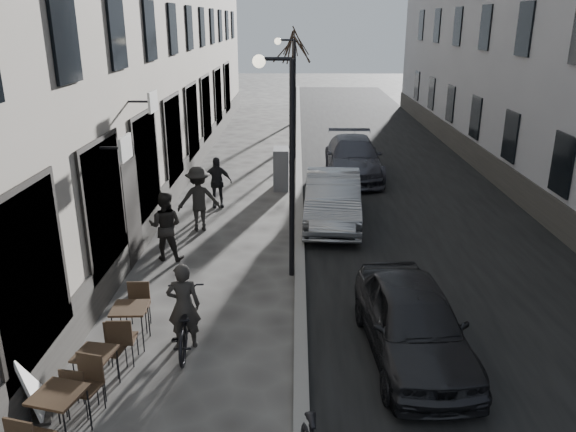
{
  "coord_description": "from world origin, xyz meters",
  "views": [
    {
      "loc": [
        0.1,
        -6.23,
        5.77
      ],
      "look_at": [
        -0.07,
        5.12,
        1.8
      ],
      "focal_mm": 35.0,
      "sensor_mm": 36.0,
      "label": 1
    }
  ],
  "objects_px": {
    "tree_far": "(294,41)",
    "car_mid": "(333,199)",
    "bistro_set_c": "(131,322)",
    "pedestrian_mid": "(199,199)",
    "pedestrian_near": "(166,226)",
    "utility_cabinet": "(281,169)",
    "streetlamp_near": "(284,145)",
    "bistro_set_a": "(60,412)",
    "bistro_set_b": "(97,367)",
    "tree_near": "(293,45)",
    "sign_board": "(33,387)",
    "pedestrian_far": "(217,182)",
    "car_far": "(353,158)",
    "bicycle": "(185,321)",
    "car_near": "(413,322)",
    "streetlamp_far": "(290,85)"
  },
  "relations": [
    {
      "from": "utility_cabinet",
      "to": "bistro_set_a",
      "type": "bearing_deg",
      "value": -102.54
    },
    {
      "from": "utility_cabinet",
      "to": "car_mid",
      "type": "distance_m",
      "value": 3.98
    },
    {
      "from": "car_far",
      "to": "sign_board",
      "type": "bearing_deg",
      "value": -112.87
    },
    {
      "from": "tree_far",
      "to": "pedestrian_near",
      "type": "height_order",
      "value": "tree_far"
    },
    {
      "from": "sign_board",
      "to": "bicycle",
      "type": "height_order",
      "value": "sign_board"
    },
    {
      "from": "bistro_set_a",
      "to": "tree_far",
      "type": "bearing_deg",
      "value": 97.35
    },
    {
      "from": "tree_near",
      "to": "car_far",
      "type": "distance_m",
      "value": 7.52
    },
    {
      "from": "bistro_set_b",
      "to": "bicycle",
      "type": "height_order",
      "value": "bicycle"
    },
    {
      "from": "utility_cabinet",
      "to": "streetlamp_near",
      "type": "bearing_deg",
      "value": -88.19
    },
    {
      "from": "utility_cabinet",
      "to": "car_mid",
      "type": "height_order",
      "value": "car_mid"
    },
    {
      "from": "streetlamp_far",
      "to": "tree_near",
      "type": "relative_size",
      "value": 0.89
    },
    {
      "from": "utility_cabinet",
      "to": "bicycle",
      "type": "height_order",
      "value": "utility_cabinet"
    },
    {
      "from": "bistro_set_a",
      "to": "utility_cabinet",
      "type": "height_order",
      "value": "utility_cabinet"
    },
    {
      "from": "pedestrian_near",
      "to": "car_near",
      "type": "bearing_deg",
      "value": 146.26
    },
    {
      "from": "bistro_set_c",
      "to": "pedestrian_mid",
      "type": "distance_m",
      "value": 6.14
    },
    {
      "from": "bistro_set_c",
      "to": "car_near",
      "type": "xyz_separation_m",
      "value": [
        5.15,
        -0.3,
        0.22
      ]
    },
    {
      "from": "streetlamp_far",
      "to": "tree_near",
      "type": "bearing_deg",
      "value": 88.62
    },
    {
      "from": "bicycle",
      "to": "car_near",
      "type": "relative_size",
      "value": 0.48
    },
    {
      "from": "bistro_set_a",
      "to": "pedestrian_mid",
      "type": "height_order",
      "value": "pedestrian_mid"
    },
    {
      "from": "bistro_set_c",
      "to": "pedestrian_mid",
      "type": "xyz_separation_m",
      "value": [
        0.27,
        6.12,
        0.47
      ]
    },
    {
      "from": "utility_cabinet",
      "to": "pedestrian_far",
      "type": "bearing_deg",
      "value": -133.5
    },
    {
      "from": "streetlamp_near",
      "to": "streetlamp_far",
      "type": "bearing_deg",
      "value": 90.0
    },
    {
      "from": "streetlamp_far",
      "to": "bistro_set_c",
      "type": "xyz_separation_m",
      "value": [
        -2.79,
        -15.09,
        -2.69
      ]
    },
    {
      "from": "bistro_set_b",
      "to": "car_mid",
      "type": "xyz_separation_m",
      "value": [
        4.32,
        8.21,
        0.31
      ]
    },
    {
      "from": "sign_board",
      "to": "pedestrian_far",
      "type": "bearing_deg",
      "value": 64.74
    },
    {
      "from": "pedestrian_far",
      "to": "tree_near",
      "type": "bearing_deg",
      "value": 65.28
    },
    {
      "from": "streetlamp_near",
      "to": "bicycle",
      "type": "xyz_separation_m",
      "value": [
        -1.78,
        -3.12,
        -2.65
      ]
    },
    {
      "from": "tree_far",
      "to": "car_mid",
      "type": "distance_m",
      "value": 17.78
    },
    {
      "from": "streetlamp_near",
      "to": "pedestrian_near",
      "type": "distance_m",
      "value": 3.88
    },
    {
      "from": "pedestrian_near",
      "to": "car_far",
      "type": "relative_size",
      "value": 0.35
    },
    {
      "from": "bistro_set_a",
      "to": "pedestrian_near",
      "type": "relative_size",
      "value": 0.94
    },
    {
      "from": "tree_far",
      "to": "bistro_set_b",
      "type": "height_order",
      "value": "tree_far"
    },
    {
      "from": "pedestrian_mid",
      "to": "car_far",
      "type": "height_order",
      "value": "pedestrian_mid"
    },
    {
      "from": "bistro_set_a",
      "to": "bicycle",
      "type": "height_order",
      "value": "bicycle"
    },
    {
      "from": "bistro_set_a",
      "to": "bistro_set_b",
      "type": "xyz_separation_m",
      "value": [
        0.12,
        1.15,
        -0.05
      ]
    },
    {
      "from": "bicycle",
      "to": "tree_near",
      "type": "bearing_deg",
      "value": -100.98
    },
    {
      "from": "pedestrian_mid",
      "to": "car_far",
      "type": "bearing_deg",
      "value": -143.74
    },
    {
      "from": "bicycle",
      "to": "car_far",
      "type": "distance_m",
      "value": 12.89
    },
    {
      "from": "car_mid",
      "to": "tree_near",
      "type": "bearing_deg",
      "value": 99.89
    },
    {
      "from": "bistro_set_a",
      "to": "bicycle",
      "type": "distance_m",
      "value": 2.84
    },
    {
      "from": "streetlamp_near",
      "to": "sign_board",
      "type": "relative_size",
      "value": 4.39
    },
    {
      "from": "bistro_set_b",
      "to": "tree_far",
      "type": "bearing_deg",
      "value": 91.77
    },
    {
      "from": "sign_board",
      "to": "bistro_set_a",
      "type": "bearing_deg",
      "value": -58.75
    },
    {
      "from": "streetlamp_near",
      "to": "tree_near",
      "type": "relative_size",
      "value": 0.89
    },
    {
      "from": "streetlamp_far",
      "to": "bicycle",
      "type": "relative_size",
      "value": 2.62
    },
    {
      "from": "tree_near",
      "to": "car_near",
      "type": "xyz_separation_m",
      "value": [
        2.29,
        -18.39,
        -3.97
      ]
    },
    {
      "from": "streetlamp_far",
      "to": "bicycle",
      "type": "bearing_deg",
      "value": -96.7
    },
    {
      "from": "streetlamp_near",
      "to": "tree_far",
      "type": "relative_size",
      "value": 0.89
    },
    {
      "from": "sign_board",
      "to": "pedestrian_far",
      "type": "relative_size",
      "value": 0.7
    },
    {
      "from": "bistro_set_c",
      "to": "pedestrian_near",
      "type": "height_order",
      "value": "pedestrian_near"
    }
  ]
}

